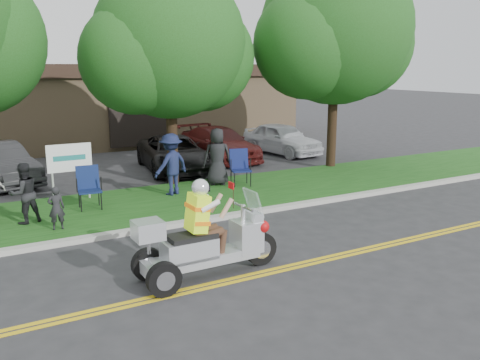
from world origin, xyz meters
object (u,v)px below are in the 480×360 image
parked_car_far_right (282,139)px  parked_car_mid (175,154)px  lawn_chair_a (240,165)px  parked_car_right (219,144)px  spectator_adult_mid (24,193)px  lawn_chair_b (89,184)px  trike_scooter (203,244)px

parked_car_far_right → parked_car_mid: bearing=-176.3°
lawn_chair_a → parked_car_mid: size_ratio=0.25×
parked_car_mid → parked_car_right: bearing=35.0°
spectator_adult_mid → parked_car_mid: (5.85, 4.66, -0.20)m
parked_car_mid → lawn_chair_b: bearing=-127.4°
spectator_adult_mid → parked_car_far_right: size_ratio=0.37×
lawn_chair_a → parked_car_mid: (-0.82, 3.62, -0.10)m
parked_car_mid → parked_car_far_right: 5.79m
trike_scooter → lawn_chair_b: 5.67m
spectator_adult_mid → parked_car_far_right: (11.53, 5.83, -0.16)m
lawn_chair_a → lawn_chair_b: (-4.96, -0.39, -0.01)m
parked_car_right → parked_car_far_right: bearing=-6.3°
trike_scooter → parked_car_far_right: trike_scooter is taller
lawn_chair_b → spectator_adult_mid: spectator_adult_mid is taller
spectator_adult_mid → parked_car_right: spectator_adult_mid is taller
trike_scooter → parked_car_mid: (3.33, 9.62, -0.01)m
lawn_chair_b → parked_car_far_right: size_ratio=0.28×
lawn_chair_a → trike_scooter: bearing=-109.3°
lawn_chair_a → parked_car_mid: bearing=118.1°
lawn_chair_a → parked_car_right: parked_car_right is taller
lawn_chair_a → lawn_chair_b: lawn_chair_a is taller
spectator_adult_mid → lawn_chair_a: bearing=171.7°
lawn_chair_b → parked_car_right: size_ratio=0.24×
parked_car_far_right → spectator_adult_mid: bearing=-161.1°
parked_car_mid → trike_scooter: bearing=-100.6°
parked_car_mid → parked_car_right: parked_car_right is taller
parked_car_right → lawn_chair_b: bearing=-146.0°
trike_scooter → lawn_chair_b: (-0.81, 5.61, 0.08)m
lawn_chair_b → lawn_chair_a: bearing=10.7°
spectator_adult_mid → parked_car_far_right: 12.92m
trike_scooter → parked_car_right: trike_scooter is taller
lawn_chair_b → parked_car_right: 8.52m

